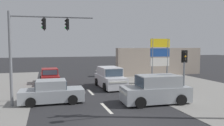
{
  "coord_description": "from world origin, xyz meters",
  "views": [
    {
      "loc": [
        -3.54,
        -9.76,
        3.82
      ],
      "look_at": [
        0.68,
        4.0,
        2.72
      ],
      "focal_mm": 35.0,
      "sensor_mm": 36.0,
      "label": 1
    }
  ],
  "objects_px": {
    "suv_oncoming_near": "(156,90)",
    "suv_oncoming_mid": "(110,78)",
    "sedan_crossing_left": "(50,77)",
    "sedan_kerbside_parked": "(52,93)",
    "traffic_signal_mast": "(32,41)",
    "shopping_plaza_sign": "(160,55)",
    "pedestal_signal_right_kerb": "(184,67)"
  },
  "relations": [
    {
      "from": "suv_oncoming_near",
      "to": "suv_oncoming_mid",
      "type": "distance_m",
      "value": 6.43
    },
    {
      "from": "sedan_crossing_left",
      "to": "sedan_kerbside_parked",
      "type": "bearing_deg",
      "value": -90.17
    },
    {
      "from": "suv_oncoming_near",
      "to": "sedan_kerbside_parked",
      "type": "xyz_separation_m",
      "value": [
        -6.69,
        2.15,
        -0.18
      ]
    },
    {
      "from": "sedan_crossing_left",
      "to": "suv_oncoming_mid",
      "type": "bearing_deg",
      "value": -36.38
    },
    {
      "from": "suv_oncoming_near",
      "to": "sedan_kerbside_parked",
      "type": "relative_size",
      "value": 1.08
    },
    {
      "from": "sedan_kerbside_parked",
      "to": "traffic_signal_mast",
      "type": "bearing_deg",
      "value": -165.13
    },
    {
      "from": "traffic_signal_mast",
      "to": "sedan_crossing_left",
      "type": "height_order",
      "value": "traffic_signal_mast"
    },
    {
      "from": "shopping_plaza_sign",
      "to": "sedan_kerbside_parked",
      "type": "bearing_deg",
      "value": -157.33
    },
    {
      "from": "pedestal_signal_right_kerb",
      "to": "suv_oncoming_near",
      "type": "bearing_deg",
      "value": 170.07
    },
    {
      "from": "sedan_kerbside_parked",
      "to": "pedestal_signal_right_kerb",
      "type": "bearing_deg",
      "value": -16.13
    },
    {
      "from": "sedan_crossing_left",
      "to": "suv_oncoming_mid",
      "type": "height_order",
      "value": "suv_oncoming_mid"
    },
    {
      "from": "shopping_plaza_sign",
      "to": "sedan_crossing_left",
      "type": "distance_m",
      "value": 11.46
    },
    {
      "from": "traffic_signal_mast",
      "to": "sedan_kerbside_parked",
      "type": "relative_size",
      "value": 1.4
    },
    {
      "from": "traffic_signal_mast",
      "to": "suv_oncoming_mid",
      "type": "xyz_separation_m",
      "value": [
        6.49,
        4.44,
        -3.26
      ]
    },
    {
      "from": "pedestal_signal_right_kerb",
      "to": "sedan_crossing_left",
      "type": "distance_m",
      "value": 13.68
    },
    {
      "from": "pedestal_signal_right_kerb",
      "to": "sedan_kerbside_parked",
      "type": "xyz_separation_m",
      "value": [
        -8.6,
        2.49,
        -1.71
      ]
    },
    {
      "from": "suv_oncoming_near",
      "to": "sedan_crossing_left",
      "type": "xyz_separation_m",
      "value": [
        -6.66,
        10.18,
        -0.18
      ]
    },
    {
      "from": "pedestal_signal_right_kerb",
      "to": "suv_oncoming_mid",
      "type": "distance_m",
      "value": 7.54
    },
    {
      "from": "shopping_plaza_sign",
      "to": "traffic_signal_mast",
      "type": "bearing_deg",
      "value": -158.07
    },
    {
      "from": "shopping_plaza_sign",
      "to": "sedan_kerbside_parked",
      "type": "xyz_separation_m",
      "value": [
        -10.67,
        -4.46,
        -2.28
      ]
    },
    {
      "from": "shopping_plaza_sign",
      "to": "sedan_crossing_left",
      "type": "relative_size",
      "value": 1.08
    },
    {
      "from": "pedestal_signal_right_kerb",
      "to": "sedan_kerbside_parked",
      "type": "relative_size",
      "value": 0.83
    },
    {
      "from": "suv_oncoming_near",
      "to": "sedan_kerbside_parked",
      "type": "bearing_deg",
      "value": 162.16
    },
    {
      "from": "suv_oncoming_near",
      "to": "shopping_plaza_sign",
      "type": "bearing_deg",
      "value": 58.93
    },
    {
      "from": "pedestal_signal_right_kerb",
      "to": "shopping_plaza_sign",
      "type": "bearing_deg",
      "value": 73.41
    },
    {
      "from": "traffic_signal_mast",
      "to": "suv_oncoming_near",
      "type": "bearing_deg",
      "value": -13.19
    },
    {
      "from": "pedestal_signal_right_kerb",
      "to": "traffic_signal_mast",
      "type": "bearing_deg",
      "value": 167.44
    },
    {
      "from": "traffic_signal_mast",
      "to": "pedestal_signal_right_kerb",
      "type": "xyz_separation_m",
      "value": [
        9.77,
        -2.18,
        -1.73
      ]
    },
    {
      "from": "suv_oncoming_near",
      "to": "sedan_kerbside_parked",
      "type": "height_order",
      "value": "suv_oncoming_near"
    },
    {
      "from": "traffic_signal_mast",
      "to": "shopping_plaza_sign",
      "type": "relative_size",
      "value": 1.3
    },
    {
      "from": "suv_oncoming_near",
      "to": "sedan_crossing_left",
      "type": "relative_size",
      "value": 1.08
    },
    {
      "from": "shopping_plaza_sign",
      "to": "suv_oncoming_mid",
      "type": "xyz_separation_m",
      "value": [
        -5.35,
        -0.33,
        -2.1
      ]
    }
  ]
}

